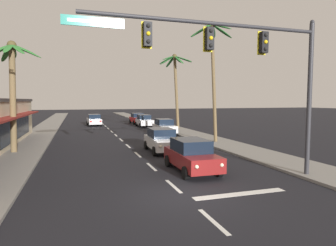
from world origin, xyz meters
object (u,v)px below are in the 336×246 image
(sedan_lead_at_stop_bar, at_px, (191,155))
(palm_right_third, at_px, (175,76))
(sedan_parked_nearest_kerb, at_px, (144,121))
(sedan_parked_mid_kerb, at_px, (164,127))
(sedan_third_in_queue, at_px, (162,140))
(traffic_signal_mast, at_px, (245,59))
(sedan_oncoming_far, at_px, (94,120))
(sedan_parked_far_kerb, at_px, (137,118))
(palm_left_second, at_px, (12,76))
(palm_right_second, at_px, (212,56))

(sedan_lead_at_stop_bar, relative_size, palm_right_third, 0.47)
(sedan_parked_nearest_kerb, xyz_separation_m, sedan_parked_mid_kerb, (0.09, -9.49, 0.00))
(sedan_third_in_queue, distance_m, sedan_parked_mid_kerb, 10.67)
(traffic_signal_mast, xyz_separation_m, sedan_oncoming_far, (-4.65, 32.31, -4.69))
(sedan_oncoming_far, height_order, sedan_parked_far_kerb, same)
(palm_left_second, bearing_deg, palm_right_second, 1.23)
(palm_right_second, relative_size, palm_right_third, 1.08)
(sedan_third_in_queue, relative_size, sedan_parked_nearest_kerb, 1.00)
(palm_left_second, relative_size, palm_right_third, 0.81)
(palm_right_second, bearing_deg, sedan_lead_at_stop_bar, -122.03)
(sedan_lead_at_stop_bar, bearing_deg, sedan_oncoming_far, 96.30)
(palm_right_second, bearing_deg, sedan_oncoming_far, 112.46)
(sedan_lead_at_stop_bar, distance_m, sedan_parked_far_kerb, 31.22)
(sedan_parked_nearest_kerb, height_order, palm_right_third, palm_right_third)
(sedan_oncoming_far, height_order, sedan_parked_nearest_kerb, same)
(sedan_oncoming_far, height_order, palm_right_second, palm_right_second)
(palm_left_second, bearing_deg, sedan_lead_at_stop_bar, -40.21)
(palm_left_second, xyz_separation_m, palm_right_second, (15.21, 0.33, 2.11))
(sedan_oncoming_far, xyz_separation_m, sedan_parked_mid_kerb, (6.68, -13.39, 0.00))
(palm_left_second, bearing_deg, sedan_third_in_queue, -12.86)
(sedan_parked_mid_kerb, distance_m, palm_left_second, 16.05)
(sedan_oncoming_far, bearing_deg, palm_right_second, -67.54)
(sedan_lead_at_stop_bar, relative_size, sedan_third_in_queue, 0.99)
(sedan_lead_at_stop_bar, xyz_separation_m, palm_right_second, (5.40, 8.63, 6.65))
(traffic_signal_mast, height_order, sedan_parked_far_kerb, traffic_signal_mast)
(traffic_signal_mast, bearing_deg, sedan_lead_at_stop_bar, 116.82)
(traffic_signal_mast, xyz_separation_m, sedan_parked_mid_kerb, (2.03, 18.92, -4.69))
(sedan_oncoming_far, distance_m, palm_right_second, 23.61)
(sedan_parked_nearest_kerb, bearing_deg, palm_left_second, -127.12)
(sedan_third_in_queue, distance_m, sedan_parked_far_kerb, 25.22)
(sedan_third_in_queue, bearing_deg, palm_right_second, 26.26)
(sedan_lead_at_stop_bar, xyz_separation_m, palm_left_second, (-9.82, 8.30, 4.53))
(sedan_parked_nearest_kerb, distance_m, sedan_parked_mid_kerb, 9.49)
(sedan_lead_at_stop_bar, distance_m, sedan_parked_mid_kerb, 16.53)
(sedan_parked_mid_kerb, height_order, palm_left_second, palm_left_second)
(sedan_parked_far_kerb, relative_size, palm_right_second, 0.43)
(sedan_third_in_queue, xyz_separation_m, sedan_parked_far_kerb, (3.33, 25.00, 0.00))
(sedan_parked_nearest_kerb, xyz_separation_m, palm_left_second, (-13.14, -17.37, 4.53))
(sedan_parked_nearest_kerb, distance_m, sedan_parked_far_kerb, 5.37)
(sedan_third_in_queue, xyz_separation_m, palm_right_third, (6.30, 15.17, 5.98))
(traffic_signal_mast, xyz_separation_m, sedan_third_in_queue, (-1.26, 8.77, -4.69))
(sedan_oncoming_far, xyz_separation_m, sedan_parked_nearest_kerb, (6.59, -3.90, 0.00))
(sedan_parked_nearest_kerb, bearing_deg, traffic_signal_mast, -93.91)
(sedan_lead_at_stop_bar, relative_size, sedan_oncoming_far, 0.99)
(traffic_signal_mast, bearing_deg, sedan_parked_far_kerb, 86.49)
(sedan_lead_at_stop_bar, distance_m, palm_right_third, 22.94)
(traffic_signal_mast, height_order, palm_left_second, palm_left_second)
(traffic_signal_mast, distance_m, sedan_parked_far_kerb, 34.16)
(sedan_oncoming_far, relative_size, sedan_parked_mid_kerb, 1.01)
(sedan_oncoming_far, bearing_deg, sedan_parked_far_kerb, 12.30)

